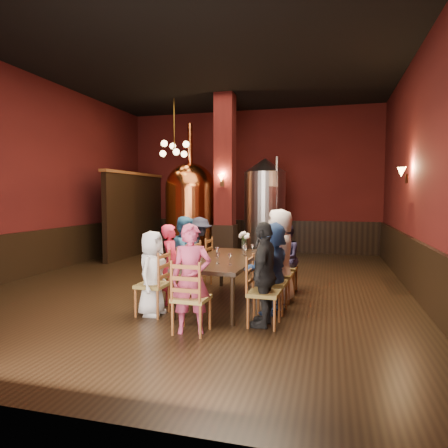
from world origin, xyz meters
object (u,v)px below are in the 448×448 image
(person_1, at_px, (171,264))
(copper_kettle, at_px, (191,208))
(rose_vase, at_px, (244,238))
(steel_vessel, at_px, (265,208))
(dining_table, at_px, (226,262))
(person_2, at_px, (186,255))
(person_0, at_px, (152,273))

(person_1, height_order, copper_kettle, copper_kettle)
(person_1, distance_m, rose_vase, 1.65)
(steel_vessel, bearing_deg, person_1, -97.34)
(dining_table, height_order, rose_vase, rose_vase)
(person_2, bearing_deg, person_0, -177.79)
(rose_vase, bearing_deg, person_2, -145.83)
(copper_kettle, distance_m, steel_vessel, 2.20)
(person_1, relative_size, rose_vase, 3.61)
(person_2, bearing_deg, person_1, -177.79)
(person_1, bearing_deg, dining_table, -80.31)
(person_0, distance_m, steel_vessel, 6.15)
(person_1, xyz_separation_m, copper_kettle, (-1.48, 5.09, 0.76))
(person_0, relative_size, copper_kettle, 0.32)
(dining_table, bearing_deg, person_1, -158.78)
(person_2, distance_m, rose_vase, 1.17)
(person_2, height_order, steel_vessel, steel_vessel)
(copper_kettle, xyz_separation_m, steel_vessel, (2.18, 0.29, 0.01))
(copper_kettle, xyz_separation_m, rose_vase, (2.44, -3.80, -0.43))
(person_1, bearing_deg, person_2, -11.52)
(rose_vase, bearing_deg, copper_kettle, 122.73)
(rose_vase, bearing_deg, person_0, -116.65)
(person_2, relative_size, copper_kettle, 0.36)
(person_0, bearing_deg, dining_table, -41.42)
(dining_table, height_order, person_0, person_0)
(person_0, bearing_deg, rose_vase, -25.56)
(person_0, height_order, person_1, person_1)
(person_0, xyz_separation_m, copper_kettle, (-1.46, 5.76, 0.79))
(person_0, height_order, person_2, person_2)
(person_0, xyz_separation_m, person_1, (0.03, 0.67, 0.02))
(person_1, xyz_separation_m, person_2, (0.02, 0.66, 0.05))
(dining_table, distance_m, steel_vessel, 5.15)
(dining_table, xyz_separation_m, person_1, (-0.86, -0.30, -0.03))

